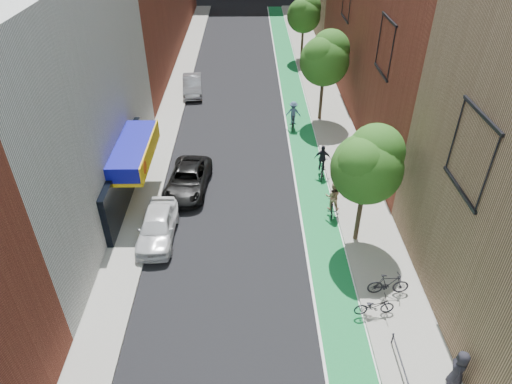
{
  "coord_description": "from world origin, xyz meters",
  "views": [
    {
      "loc": [
        0.17,
        -7.75,
        15.61
      ],
      "look_at": [
        0.53,
        12.31,
        1.5
      ],
      "focal_mm": 32.0,
      "sensor_mm": 36.0,
      "label": 1
    }
  ],
  "objects_px": {
    "parked_car_white": "(157,226)",
    "cyclist_lane_near": "(332,201)",
    "parked_car_silver": "(192,85)",
    "cyclist_lane_far": "(293,117)",
    "parked_car_black": "(188,180)",
    "cyclist_lane_mid": "(322,165)",
    "pedestrian": "(459,369)"
  },
  "relations": [
    {
      "from": "parked_car_white",
      "to": "cyclist_lane_near",
      "type": "height_order",
      "value": "cyclist_lane_near"
    },
    {
      "from": "parked_car_silver",
      "to": "cyclist_lane_far",
      "type": "bearing_deg",
      "value": -44.87
    },
    {
      "from": "parked_car_black",
      "to": "cyclist_lane_mid",
      "type": "bearing_deg",
      "value": 15.05
    },
    {
      "from": "parked_car_silver",
      "to": "cyclist_lane_mid",
      "type": "bearing_deg",
      "value": -60.24
    },
    {
      "from": "parked_car_white",
      "to": "cyclist_lane_mid",
      "type": "distance_m",
      "value": 10.93
    },
    {
      "from": "parked_car_black",
      "to": "parked_car_silver",
      "type": "bearing_deg",
      "value": 99.74
    },
    {
      "from": "parked_car_white",
      "to": "parked_car_silver",
      "type": "height_order",
      "value": "parked_car_white"
    },
    {
      "from": "parked_car_black",
      "to": "cyclist_lane_near",
      "type": "height_order",
      "value": "cyclist_lane_near"
    },
    {
      "from": "parked_car_black",
      "to": "cyclist_lane_far",
      "type": "height_order",
      "value": "cyclist_lane_far"
    },
    {
      "from": "parked_car_black",
      "to": "cyclist_lane_mid",
      "type": "relative_size",
      "value": 2.42
    },
    {
      "from": "parked_car_black",
      "to": "cyclist_lane_far",
      "type": "xyz_separation_m",
      "value": [
        6.91,
        7.95,
        0.21
      ]
    },
    {
      "from": "parked_car_white",
      "to": "cyclist_lane_near",
      "type": "bearing_deg",
      "value": 11.23
    },
    {
      "from": "cyclist_lane_mid",
      "to": "cyclist_lane_far",
      "type": "distance_m",
      "value": 6.66
    },
    {
      "from": "cyclist_lane_near",
      "to": "cyclist_lane_far",
      "type": "bearing_deg",
      "value": -75.89
    },
    {
      "from": "cyclist_lane_mid",
      "to": "cyclist_lane_far",
      "type": "bearing_deg",
      "value": -69.62
    },
    {
      "from": "parked_car_black",
      "to": "cyclist_lane_near",
      "type": "bearing_deg",
      "value": -12.36
    },
    {
      "from": "pedestrian",
      "to": "parked_car_white",
      "type": "bearing_deg",
      "value": -102.39
    },
    {
      "from": "cyclist_lane_far",
      "to": "pedestrian",
      "type": "xyz_separation_m",
      "value": [
        4.15,
        -20.97,
        0.14
      ]
    },
    {
      "from": "cyclist_lane_near",
      "to": "pedestrian",
      "type": "distance_m",
      "value": 10.82
    },
    {
      "from": "parked_car_white",
      "to": "cyclist_lane_far",
      "type": "height_order",
      "value": "cyclist_lane_far"
    },
    {
      "from": "cyclist_lane_far",
      "to": "pedestrian",
      "type": "bearing_deg",
      "value": 109.12
    },
    {
      "from": "cyclist_lane_near",
      "to": "parked_car_silver",
      "type": "bearing_deg",
      "value": -54.18
    },
    {
      "from": "parked_car_silver",
      "to": "pedestrian",
      "type": "relative_size",
      "value": 2.51
    },
    {
      "from": "parked_car_silver",
      "to": "cyclist_lane_mid",
      "type": "height_order",
      "value": "cyclist_lane_mid"
    },
    {
      "from": "cyclist_lane_near",
      "to": "cyclist_lane_far",
      "type": "distance_m",
      "value": 10.62
    },
    {
      "from": "cyclist_lane_near",
      "to": "pedestrian",
      "type": "xyz_separation_m",
      "value": [
        2.9,
        -10.42,
        0.13
      ]
    },
    {
      "from": "parked_car_white",
      "to": "parked_car_black",
      "type": "bearing_deg",
      "value": 76.12
    },
    {
      "from": "pedestrian",
      "to": "cyclist_lane_far",
      "type": "bearing_deg",
      "value": -145.86
    },
    {
      "from": "cyclist_lane_mid",
      "to": "pedestrian",
      "type": "height_order",
      "value": "cyclist_lane_mid"
    },
    {
      "from": "parked_car_silver",
      "to": "cyclist_lane_far",
      "type": "height_order",
      "value": "cyclist_lane_far"
    },
    {
      "from": "parked_car_black",
      "to": "cyclist_lane_mid",
      "type": "height_order",
      "value": "cyclist_lane_mid"
    },
    {
      "from": "parked_car_white",
      "to": "parked_car_silver",
      "type": "distance_m",
      "value": 18.94
    }
  ]
}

